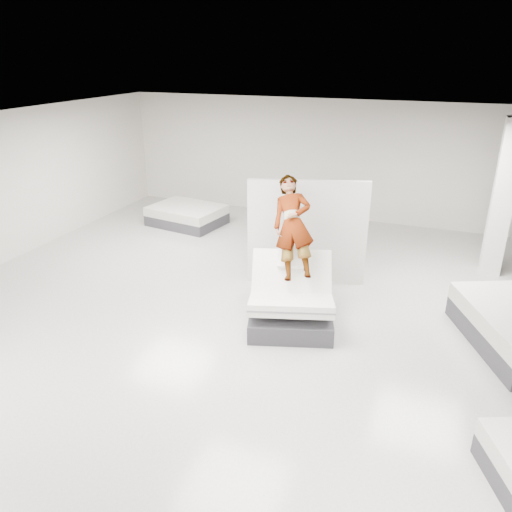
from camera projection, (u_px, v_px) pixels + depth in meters
name	position (u px, v px, depth m)	size (l,w,h in m)	color
room	(229.00, 250.00, 7.44)	(14.00, 14.04, 3.20)	beige
hero_bed	(291.00, 301.00, 8.59)	(1.85, 2.15, 1.21)	#36363B
person	(292.00, 246.00, 8.55)	(0.67, 0.44, 1.84)	slate
remote	(305.00, 267.00, 8.31)	(0.05, 0.14, 0.03)	black
divider_panel	(307.00, 233.00, 9.72)	(2.32, 0.11, 2.11)	silver
flat_bed_left_far	(187.00, 215.00, 13.39)	(2.03, 1.65, 0.50)	#36363B
column	(503.00, 199.00, 9.99)	(0.40, 0.40, 3.20)	silver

